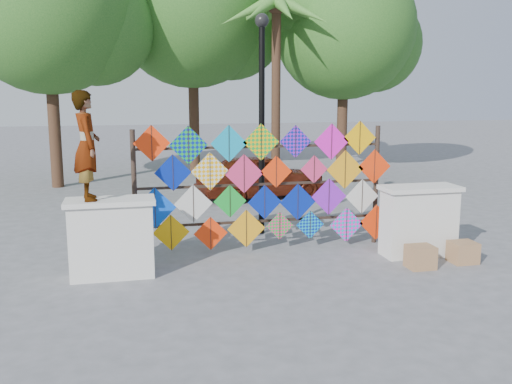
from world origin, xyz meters
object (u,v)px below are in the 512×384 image
at_px(kite_rack, 266,186).
at_px(vendor_woman, 87,146).
at_px(lamppost, 262,104).
at_px(sedan, 261,176).

xyz_separation_m(kite_rack, vendor_woman, (-3.09, -0.93, 0.90)).
distance_m(vendor_woman, lamppost, 4.01).
height_order(vendor_woman, lamppost, lamppost).
bearing_deg(kite_rack, vendor_woman, -163.24).
distance_m(kite_rack, vendor_woman, 3.35).
bearing_deg(kite_rack, sedan, 77.62).
bearing_deg(lamppost, kite_rack, -99.79).
bearing_deg(lamppost, vendor_woman, -146.37).
relative_size(vendor_woman, sedan, 0.47).
bearing_deg(sedan, kite_rack, 157.41).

